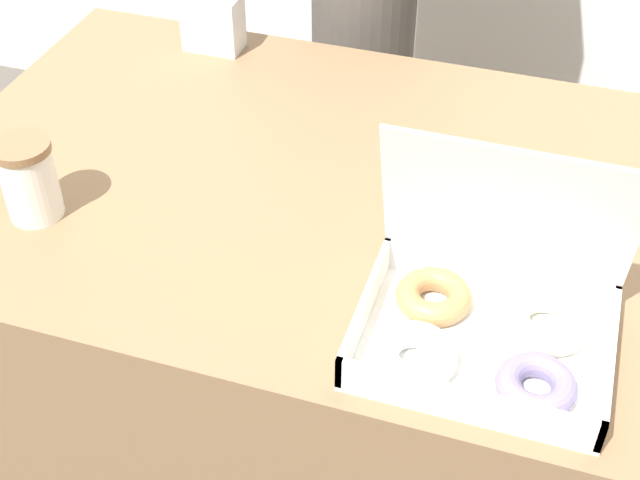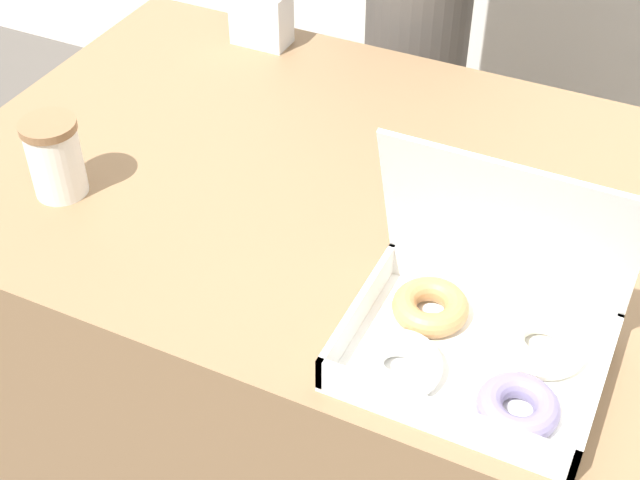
# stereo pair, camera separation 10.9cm
# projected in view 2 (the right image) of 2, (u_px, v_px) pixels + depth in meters

# --- Properties ---
(ground_plane) EXTENTS (14.00, 14.00, 0.00)m
(ground_plane) POSITION_uv_depth(u_px,v_px,m) (335.00, 461.00, 1.78)
(ground_plane) COLOR #4C4742
(table) EXTENTS (1.18, 0.80, 0.70)m
(table) POSITION_uv_depth(u_px,v_px,m) (337.00, 341.00, 1.55)
(table) COLOR brown
(table) RESTS_ON ground_plane
(donut_box) EXTENTS (0.30, 0.25, 0.26)m
(donut_box) POSITION_uv_depth(u_px,v_px,m) (477.00, 334.00, 1.03)
(donut_box) COLOR white
(donut_box) RESTS_ON table
(coffee_cup) EXTENTS (0.08, 0.08, 0.12)m
(coffee_cup) POSITION_uv_depth(u_px,v_px,m) (55.00, 157.00, 1.26)
(coffee_cup) COLOR silver
(coffee_cup) RESTS_ON table
(napkin_holder) EXTENTS (0.10, 0.06, 0.10)m
(napkin_holder) POSITION_uv_depth(u_px,v_px,m) (261.00, 17.00, 1.61)
(napkin_holder) COLOR silver
(napkin_holder) RESTS_ON table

